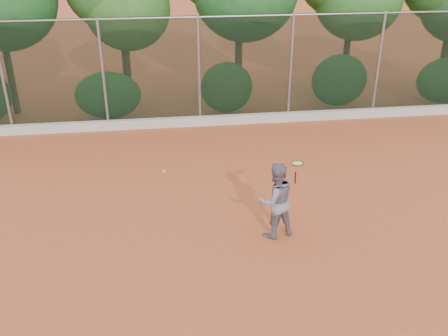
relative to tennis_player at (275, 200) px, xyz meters
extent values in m
plane|color=#B34F2A|center=(-0.96, -0.17, -0.84)|extent=(80.00, 80.00, 0.00)
cube|color=#BAB4AC|center=(-0.96, 6.65, -0.69)|extent=(24.00, 0.20, 0.30)
imported|color=slate|center=(0.00, 0.00, 0.00)|extent=(0.95, 0.83, 1.68)
cube|color=black|center=(-0.96, 6.83, 0.91)|extent=(24.00, 0.01, 3.50)
cylinder|color=gray|center=(-0.96, 6.83, 2.61)|extent=(24.00, 0.06, 0.06)
cylinder|color=gray|center=(-6.96, 6.83, 0.91)|extent=(0.09, 0.09, 3.50)
cylinder|color=gray|center=(-3.96, 6.83, 0.91)|extent=(0.09, 0.09, 3.50)
cylinder|color=gray|center=(-0.96, 6.83, 0.91)|extent=(0.09, 0.09, 3.50)
cylinder|color=gray|center=(2.04, 6.83, 0.91)|extent=(0.09, 0.09, 3.50)
cylinder|color=gray|center=(5.04, 6.83, 0.91)|extent=(0.09, 0.09, 3.50)
cylinder|color=#48321B|center=(-7.26, 8.73, 0.61)|extent=(0.24, 0.24, 2.90)
cylinder|color=#3E2418|center=(-3.36, 9.13, 0.36)|extent=(0.28, 0.28, 2.40)
ellipsoid|color=#2B5B1F|center=(-3.16, 9.03, 2.56)|extent=(2.90, 2.40, 2.80)
cylinder|color=#442D1A|center=(0.64, 8.83, 0.66)|extent=(0.26, 0.26, 3.00)
cylinder|color=#482D1B|center=(4.74, 9.03, 0.51)|extent=(0.24, 0.24, 2.70)
cylinder|color=#442D1A|center=(8.44, 8.63, 0.41)|extent=(0.28, 0.28, 2.50)
ellipsoid|color=#2D752C|center=(-3.96, 7.63, 0.01)|extent=(2.20, 1.16, 1.60)
ellipsoid|color=#316526|center=(0.04, 7.63, 0.11)|extent=(1.80, 1.04, 1.76)
ellipsoid|color=#286929|center=(4.04, 7.63, 0.21)|extent=(2.00, 1.10, 1.84)
ellipsoid|color=#2A6D29|center=(8.04, 7.63, 0.06)|extent=(2.16, 1.12, 1.64)
cylinder|color=black|center=(0.38, -0.04, 0.53)|extent=(0.04, 0.04, 0.26)
torus|color=black|center=(0.38, -0.10, 0.88)|extent=(0.32, 0.32, 0.03)
cylinder|color=#DCEC45|center=(0.38, -0.10, 0.88)|extent=(0.27, 0.27, 0.01)
sphere|color=#AEC52C|center=(-2.26, 0.13, 0.76)|extent=(0.07, 0.07, 0.07)
camera|label=1|loc=(-2.25, -8.76, 5.16)|focal=40.00mm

